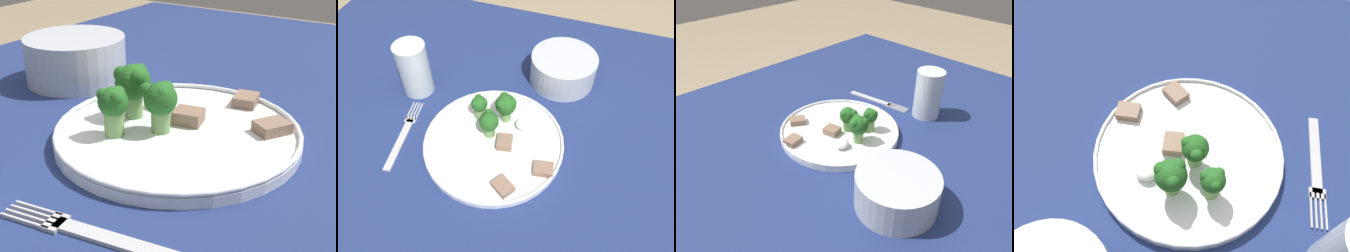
# 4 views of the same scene
# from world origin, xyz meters

# --- Properties ---
(table) EXTENTS (1.31, 0.99, 0.75)m
(table) POSITION_xyz_m (0.00, 0.00, 0.66)
(table) COLOR navy
(table) RESTS_ON ground_plane
(dinner_plate) EXTENTS (0.29, 0.29, 0.02)m
(dinner_plate) POSITION_xyz_m (-0.03, -0.01, 0.76)
(dinner_plate) COLOR white
(dinner_plate) RESTS_ON table
(fork) EXTENTS (0.05, 0.18, 0.00)m
(fork) POSITION_xyz_m (-0.22, -0.05, 0.75)
(fork) COLOR #B2B2B7
(fork) RESTS_ON table
(broccoli_floret_near_rim_left) EXTENTS (0.04, 0.03, 0.06)m
(broccoli_floret_near_rim_left) POSITION_xyz_m (-0.08, 0.04, 0.80)
(broccoli_floret_near_rim_left) COLOR #709E56
(broccoli_floret_near_rim_left) RESTS_ON dinner_plate
(broccoli_floret_center_left) EXTENTS (0.05, 0.04, 0.07)m
(broccoli_floret_center_left) POSITION_xyz_m (-0.03, 0.05, 0.81)
(broccoli_floret_center_left) COLOR #709E56
(broccoli_floret_center_left) RESTS_ON dinner_plate
(broccoli_floret_back_left) EXTENTS (0.04, 0.04, 0.06)m
(broccoli_floret_back_left) POSITION_xyz_m (-0.04, 0.00, 0.80)
(broccoli_floret_back_left) COLOR #709E56
(broccoli_floret_back_left) RESTS_ON dinner_plate
(meat_slice_front_slice) EXTENTS (0.04, 0.04, 0.02)m
(meat_slice_front_slice) POSITION_xyz_m (-0.01, -0.01, 0.77)
(meat_slice_front_slice) COLOR #846651
(meat_slice_front_slice) RESTS_ON dinner_plate
(meat_slice_middle_slice) EXTENTS (0.04, 0.04, 0.01)m
(meat_slice_middle_slice) POSITION_xyz_m (0.08, -0.05, 0.77)
(meat_slice_middle_slice) COLOR #846651
(meat_slice_middle_slice) RESTS_ON dinner_plate
(meat_slice_rear_slice) EXTENTS (0.05, 0.05, 0.01)m
(meat_slice_rear_slice) POSITION_xyz_m (0.02, -0.11, 0.77)
(meat_slice_rear_slice) COLOR #846651
(meat_slice_rear_slice) RESTS_ON dinner_plate
(sauce_dollop) EXTENTS (0.03, 0.03, 0.02)m
(sauce_dollop) POSITION_xyz_m (0.02, 0.04, 0.77)
(sauce_dollop) COLOR white
(sauce_dollop) RESTS_ON dinner_plate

